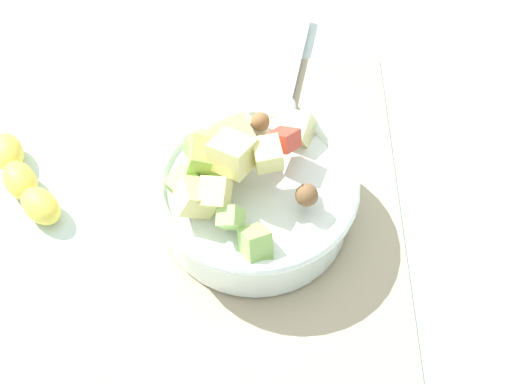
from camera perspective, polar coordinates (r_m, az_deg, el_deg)
name	(u,v)px	position (r m, az deg, el deg)	size (l,w,h in m)	color
ground_plane	(255,219)	(0.85, -0.10, -2.07)	(2.40, 2.40, 0.00)	silver
placemat	(255,217)	(0.85, -0.10, -1.95)	(0.51, 0.33, 0.01)	tan
salad_bowl	(254,194)	(0.81, -0.15, -0.16)	(0.22, 0.22, 0.13)	white
serving_spoon	(287,87)	(0.96, 2.38, 8.00)	(0.21, 0.07, 0.01)	#B7B7BC
banana_whole	(22,179)	(0.90, -17.41, 0.95)	(0.14, 0.11, 0.04)	yellow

